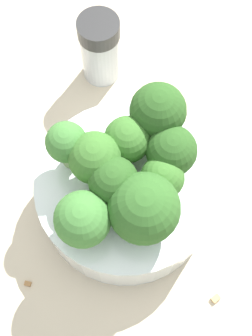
{
  "coord_description": "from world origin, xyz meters",
  "views": [
    {
      "loc": [
        0.09,
        -0.11,
        0.42
      ],
      "look_at": [
        0.0,
        0.0,
        0.09
      ],
      "focal_mm": 50.0,
      "sensor_mm": 36.0,
      "label": 1
    }
  ],
  "objects": [
    {
      "name": "bowl",
      "position": [
        0.0,
        0.0,
        0.03
      ],
      "size": [
        0.16,
        0.16,
        0.05
      ],
      "primitive_type": "cylinder",
      "color": "silver",
      "rests_on": "ground_plane"
    },
    {
      "name": "broccoli_floret_1",
      "position": [
        0.0,
        -0.05,
        0.08
      ],
      "size": [
        0.04,
        0.04,
        0.05
      ],
      "color": "#7A9E5B",
      "rests_on": "bowl"
    },
    {
      "name": "broccoli_floret_4",
      "position": [
        -0.02,
        -0.01,
        0.09
      ],
      "size": [
        0.04,
        0.04,
        0.06
      ],
      "color": "#84AD66",
      "rests_on": "bowl"
    },
    {
      "name": "almond_crumb_0",
      "position": [
        0.12,
        -0.02,
        0.0
      ],
      "size": [
        0.01,
        0.01,
        0.01
      ],
      "primitive_type": "cube",
      "rotation": [
        0.0,
        0.0,
        1.31
      ],
      "color": "tan",
      "rests_on": "ground_plane"
    },
    {
      "name": "broccoli_floret_2",
      "position": [
        0.02,
        0.03,
        0.08
      ],
      "size": [
        0.04,
        0.04,
        0.05
      ],
      "color": "#8EB770",
      "rests_on": "bowl"
    },
    {
      "name": "ground_plane",
      "position": [
        0.0,
        0.0,
        0.0
      ],
      "size": [
        3.0,
        3.0,
        0.0
      ],
      "primitive_type": "plane",
      "color": "beige"
    },
    {
      "name": "almond_crumb_1",
      "position": [
        -0.02,
        -0.11,
        0.0
      ],
      "size": [
        0.01,
        0.01,
        0.01
      ],
      "primitive_type": "cube",
      "rotation": [
        0.0,
        0.0,
        0.46
      ],
      "color": "olive",
      "rests_on": "ground_plane"
    },
    {
      "name": "broccoli_floret_5",
      "position": [
        0.0,
        -0.02,
        0.09
      ],
      "size": [
        0.04,
        0.04,
        0.05
      ],
      "color": "#84AD66",
      "rests_on": "bowl"
    },
    {
      "name": "broccoli_floret_0",
      "position": [
        -0.01,
        0.05,
        0.09
      ],
      "size": [
        0.05,
        0.05,
        0.06
      ],
      "color": "#84AD66",
      "rests_on": "bowl"
    },
    {
      "name": "broccoli_floret_6",
      "position": [
        -0.05,
        -0.01,
        0.09
      ],
      "size": [
        0.03,
        0.03,
        0.05
      ],
      "color": "#7A9E5B",
      "rests_on": "bowl"
    },
    {
      "name": "broccoli_floret_8",
      "position": [
        0.03,
        0.01,
        0.08
      ],
      "size": [
        0.04,
        0.04,
        0.04
      ],
      "color": "#7A9E5B",
      "rests_on": "bowl"
    },
    {
      "name": "pepper_shaker",
      "position": [
        -0.11,
        0.1,
        0.04
      ],
      "size": [
        0.04,
        0.04,
        0.08
      ],
      "color": "#B2B7BC",
      "rests_on": "ground_plane"
    },
    {
      "name": "broccoli_floret_3",
      "position": [
        0.03,
        -0.02,
        0.09
      ],
      "size": [
        0.06,
        0.06,
        0.06
      ],
      "color": "#8EB770",
      "rests_on": "bowl"
    },
    {
      "name": "broccoli_floret_7",
      "position": [
        -0.01,
        0.02,
        0.08
      ],
      "size": [
        0.04,
        0.04,
        0.05
      ],
      "color": "#84AD66",
      "rests_on": "bowl"
    }
  ]
}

